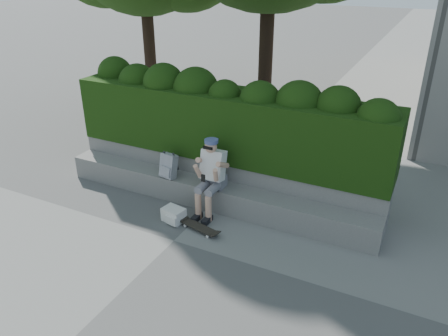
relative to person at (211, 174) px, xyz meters
The scene contains 8 objects.
ground 1.31m from the person, 96.63° to the right, with size 80.00×80.00×0.00m, color slate.
bench_ledge 0.57m from the person, 124.39° to the left, with size 6.00×0.45×0.45m, color gray.
planter_wall 0.77m from the person, 100.72° to the left, with size 6.00×0.50×0.75m, color gray.
hedge 1.07m from the person, 98.02° to the left, with size 6.00×1.00×1.20m, color black.
person is the anchor object (origin of this frame).
skateboard 0.94m from the person, 81.57° to the right, with size 0.74×0.33×0.08m.
backpack_plaid 0.94m from the person, behind, with size 0.30×0.16×0.44m, color silver.
backpack_ground 0.95m from the person, 128.22° to the right, with size 0.37×0.26×0.24m, color white.
Camera 1 is at (3.31, -4.82, 4.08)m, focal length 35.00 mm.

